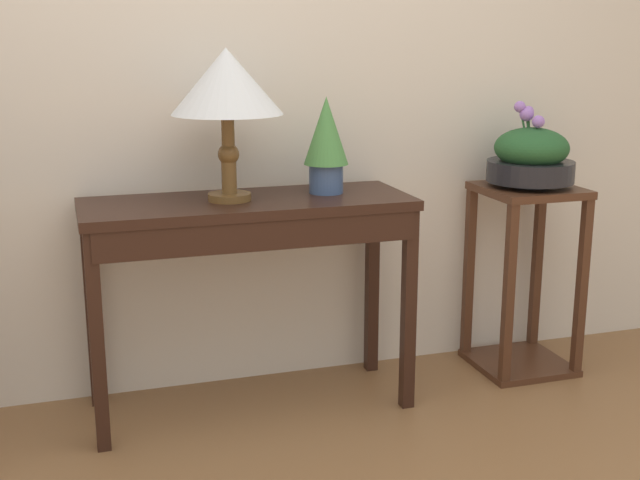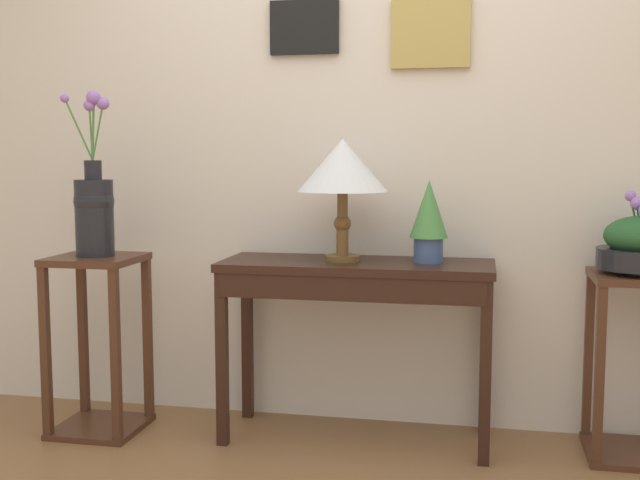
# 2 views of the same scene
# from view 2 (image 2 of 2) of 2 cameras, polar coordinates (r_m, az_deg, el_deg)

# --- Properties ---
(back_wall_with_art) EXTENTS (9.00, 0.13, 2.80)m
(back_wall_with_art) POSITION_cam_2_polar(r_m,az_deg,el_deg) (3.59, 3.59, 8.95)
(back_wall_with_art) COLOR beige
(back_wall_with_art) RESTS_ON ground
(console_table) EXTENTS (1.15, 0.43, 0.78)m
(console_table) POSITION_cam_2_polar(r_m,az_deg,el_deg) (3.31, 2.62, -3.58)
(console_table) COLOR black
(console_table) RESTS_ON ground
(table_lamp) EXTENTS (0.38, 0.38, 0.52)m
(table_lamp) POSITION_cam_2_polar(r_m,az_deg,el_deg) (3.30, 1.66, 5.21)
(table_lamp) COLOR brown
(table_lamp) RESTS_ON console_table
(potted_plant_on_console) EXTENTS (0.16, 0.16, 0.35)m
(potted_plant_on_console) POSITION_cam_2_polar(r_m,az_deg,el_deg) (3.29, 7.93, 1.65)
(potted_plant_on_console) COLOR #3D5684
(potted_plant_on_console) RESTS_ON console_table
(pedestal_stand_left) EXTENTS (0.37, 0.37, 0.79)m
(pedestal_stand_left) POSITION_cam_2_polar(r_m,az_deg,el_deg) (3.63, -15.83, -7.31)
(pedestal_stand_left) COLOR #472819
(pedestal_stand_left) RESTS_ON ground
(flower_vase_tall_left) EXTENTS (0.20, 0.17, 0.71)m
(flower_vase_tall_left) POSITION_cam_2_polar(r_m,az_deg,el_deg) (3.54, -16.12, 2.39)
(flower_vase_tall_left) COLOR black
(flower_vase_tall_left) RESTS_ON pedestal_stand_left
(pedestal_stand_right) EXTENTS (0.37, 0.37, 0.76)m
(pedestal_stand_right) POSITION_cam_2_polar(r_m,az_deg,el_deg) (3.44, 21.99, -8.54)
(pedestal_stand_right) COLOR #472819
(pedestal_stand_right) RESTS_ON ground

